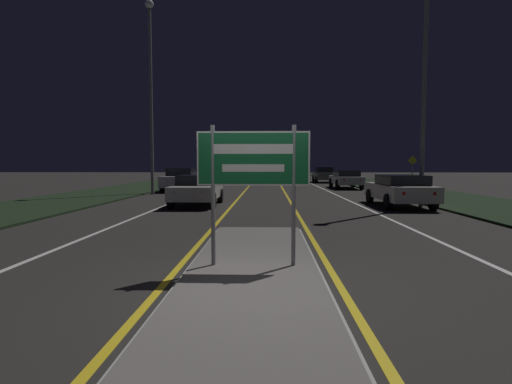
{
  "coord_description": "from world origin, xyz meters",
  "views": [
    {
      "loc": [
        0.25,
        -5.66,
        1.79
      ],
      "look_at": [
        0.0,
        2.41,
        1.22
      ],
      "focal_mm": 28.0,
      "sensor_mm": 36.0,
      "label": 1
    }
  ],
  "objects_px": {
    "highway_sign": "(253,166)",
    "car_receding_1": "(346,178)",
    "car_receding_0": "(400,189)",
    "streetlight_right_near": "(425,48)",
    "streetlight_left_near": "(151,77)",
    "warning_sign": "(412,169)",
    "car_approaching_1": "(182,179)",
    "car_approaching_0": "(198,189)",
    "car_receding_2": "(324,174)"
  },
  "relations": [
    {
      "from": "highway_sign",
      "to": "car_receding_1",
      "type": "height_order",
      "value": "highway_sign"
    },
    {
      "from": "car_receding_0",
      "to": "streetlight_right_near",
      "type": "bearing_deg",
      "value": -19.47
    },
    {
      "from": "streetlight_left_near",
      "to": "car_receding_1",
      "type": "height_order",
      "value": "streetlight_left_near"
    },
    {
      "from": "streetlight_right_near",
      "to": "warning_sign",
      "type": "xyz_separation_m",
      "value": [
        3.38,
        10.55,
        -5.04
      ]
    },
    {
      "from": "highway_sign",
      "to": "car_approaching_1",
      "type": "bearing_deg",
      "value": 105.57
    },
    {
      "from": "streetlight_right_near",
      "to": "car_approaching_1",
      "type": "xyz_separation_m",
      "value": [
        -12.11,
        9.69,
        -5.68
      ]
    },
    {
      "from": "car_receding_0",
      "to": "car_approaching_1",
      "type": "bearing_deg",
      "value": 140.28
    },
    {
      "from": "streetlight_right_near",
      "to": "car_receding_0",
      "type": "height_order",
      "value": "streetlight_right_near"
    },
    {
      "from": "streetlight_right_near",
      "to": "car_approaching_0",
      "type": "height_order",
      "value": "streetlight_right_near"
    },
    {
      "from": "highway_sign",
      "to": "streetlight_right_near",
      "type": "bearing_deg",
      "value": 56.92
    },
    {
      "from": "car_receding_1",
      "to": "car_receding_2",
      "type": "distance_m",
      "value": 9.38
    },
    {
      "from": "streetlight_left_near",
      "to": "car_receding_1",
      "type": "distance_m",
      "value": 15.23
    },
    {
      "from": "car_receding_0",
      "to": "highway_sign",
      "type": "bearing_deg",
      "value": -119.14
    },
    {
      "from": "highway_sign",
      "to": "car_receding_2",
      "type": "distance_m",
      "value": 32.76
    },
    {
      "from": "car_receding_1",
      "to": "warning_sign",
      "type": "relative_size",
      "value": 2.11
    },
    {
      "from": "car_receding_0",
      "to": "warning_sign",
      "type": "height_order",
      "value": "warning_sign"
    },
    {
      "from": "streetlight_left_near",
      "to": "streetlight_right_near",
      "type": "height_order",
      "value": "streetlight_left_near"
    },
    {
      "from": "highway_sign",
      "to": "car_receding_2",
      "type": "xyz_separation_m",
      "value": [
        5.62,
        32.26,
        -0.97
      ]
    },
    {
      "from": "streetlight_left_near",
      "to": "car_approaching_1",
      "type": "height_order",
      "value": "streetlight_left_near"
    },
    {
      "from": "warning_sign",
      "to": "highway_sign",
      "type": "bearing_deg",
      "value": -115.76
    },
    {
      "from": "streetlight_left_near",
      "to": "car_receding_1",
      "type": "bearing_deg",
      "value": 26.51
    },
    {
      "from": "warning_sign",
      "to": "car_receding_0",
      "type": "bearing_deg",
      "value": -112.13
    },
    {
      "from": "highway_sign",
      "to": "car_receding_2",
      "type": "height_order",
      "value": "highway_sign"
    },
    {
      "from": "car_receding_1",
      "to": "car_approaching_1",
      "type": "distance_m",
      "value": 11.88
    },
    {
      "from": "highway_sign",
      "to": "car_approaching_1",
      "type": "relative_size",
      "value": 0.49
    },
    {
      "from": "highway_sign",
      "to": "car_receding_1",
      "type": "bearing_deg",
      "value": 75.42
    },
    {
      "from": "car_approaching_0",
      "to": "highway_sign",
      "type": "bearing_deg",
      "value": -75.12
    },
    {
      "from": "highway_sign",
      "to": "car_receding_1",
      "type": "relative_size",
      "value": 0.49
    },
    {
      "from": "car_receding_1",
      "to": "car_receding_0",
      "type": "bearing_deg",
      "value": -90.71
    },
    {
      "from": "car_receding_0",
      "to": "car_approaching_0",
      "type": "xyz_separation_m",
      "value": [
        -8.62,
        0.2,
        -0.01
      ]
    },
    {
      "from": "streetlight_right_near",
      "to": "warning_sign",
      "type": "bearing_deg",
      "value": 72.23
    },
    {
      "from": "car_receding_1",
      "to": "warning_sign",
      "type": "distance_m",
      "value": 4.64
    },
    {
      "from": "highway_sign",
      "to": "car_receding_0",
      "type": "bearing_deg",
      "value": 60.86
    },
    {
      "from": "car_approaching_0",
      "to": "car_receding_1",
      "type": "bearing_deg",
      "value": 54.48
    },
    {
      "from": "car_approaching_0",
      "to": "streetlight_right_near",
      "type": "bearing_deg",
      "value": -2.91
    },
    {
      "from": "streetlight_left_near",
      "to": "car_receding_0",
      "type": "distance_m",
      "value": 15.11
    },
    {
      "from": "highway_sign",
      "to": "car_approaching_0",
      "type": "xyz_separation_m",
      "value": [
        -2.82,
        10.6,
        -1.05
      ]
    },
    {
      "from": "car_approaching_1",
      "to": "warning_sign",
      "type": "distance_m",
      "value": 15.53
    },
    {
      "from": "streetlight_right_near",
      "to": "car_receding_0",
      "type": "bearing_deg",
      "value": 160.53
    },
    {
      "from": "highway_sign",
      "to": "car_approaching_1",
      "type": "height_order",
      "value": "highway_sign"
    },
    {
      "from": "highway_sign",
      "to": "warning_sign",
      "type": "height_order",
      "value": "highway_sign"
    },
    {
      "from": "highway_sign",
      "to": "streetlight_right_near",
      "type": "distance_m",
      "value": 12.97
    },
    {
      "from": "streetlight_left_near",
      "to": "car_approaching_0",
      "type": "relative_size",
      "value": 2.69
    },
    {
      "from": "car_receding_1",
      "to": "car_approaching_1",
      "type": "bearing_deg",
      "value": -164.98
    },
    {
      "from": "car_approaching_0",
      "to": "warning_sign",
      "type": "distance_m",
      "value": 16.3
    },
    {
      "from": "highway_sign",
      "to": "car_approaching_1",
      "type": "xyz_separation_m",
      "value": [
        -5.52,
        19.81,
        -0.95
      ]
    },
    {
      "from": "car_approaching_1",
      "to": "car_approaching_0",
      "type": "bearing_deg",
      "value": -73.64
    },
    {
      "from": "car_approaching_1",
      "to": "warning_sign",
      "type": "bearing_deg",
      "value": 3.19
    },
    {
      "from": "streetlight_right_near",
      "to": "car_receding_1",
      "type": "relative_size",
      "value": 2.34
    },
    {
      "from": "car_receding_1",
      "to": "car_approaching_1",
      "type": "height_order",
      "value": "car_approaching_1"
    }
  ]
}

